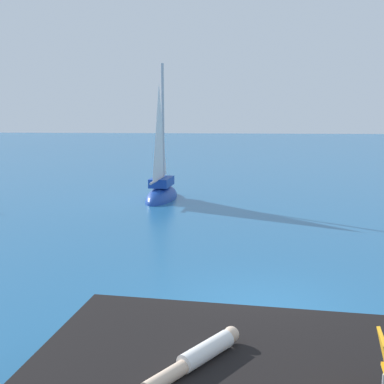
# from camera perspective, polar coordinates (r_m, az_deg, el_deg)

# --- Properties ---
(ground_plane) EXTENTS (160.00, 160.00, 0.00)m
(ground_plane) POSITION_cam_1_polar(r_m,az_deg,el_deg) (10.33, 8.26, -14.09)
(ground_plane) COLOR #236093
(boulder_inland) EXTENTS (1.20, 1.13, 0.67)m
(boulder_inland) POSITION_cam_1_polar(r_m,az_deg,el_deg) (8.31, 0.71, -20.29)
(boulder_inland) COLOR black
(boulder_inland) RESTS_ON ground
(sailboat_near) EXTENTS (1.65, 3.81, 6.95)m
(sailboat_near) POSITION_cam_1_polar(r_m,az_deg,el_deg) (22.63, -3.66, 0.08)
(sailboat_near) COLOR #193D99
(sailboat_near) RESTS_ON ground
(person_sunbather) EXTENTS (1.15, 1.50, 0.25)m
(person_sunbather) POSITION_cam_1_polar(r_m,az_deg,el_deg) (6.41, 0.96, -18.95)
(person_sunbather) COLOR white
(person_sunbather) RESTS_ON shore_ledge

